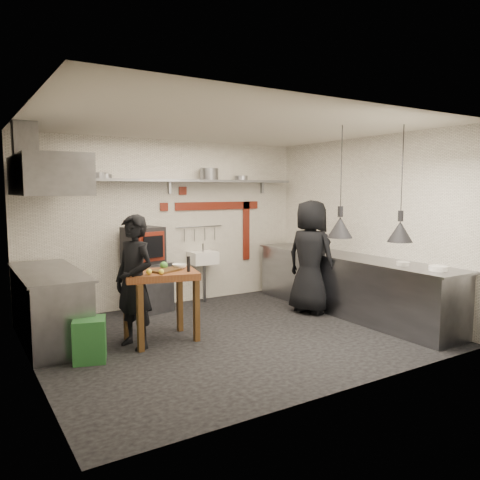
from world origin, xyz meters
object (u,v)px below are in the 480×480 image
chef_left (134,282)px  chef_right (311,257)px  green_bin (90,340)px  combi_oven (143,245)px  prep_table (161,306)px  oven_stand (148,287)px

chef_left → chef_right: (2.95, 0.12, 0.07)m
green_bin → chef_left: size_ratio=0.30×
combi_oven → green_bin: combi_oven is taller
prep_table → chef_left: 0.53m
green_bin → chef_right: bearing=5.1°
oven_stand → prep_table: size_ratio=0.87×
prep_table → chef_left: size_ratio=0.55×
chef_left → chef_right: 2.96m
combi_oven → chef_right: size_ratio=0.32×
oven_stand → chef_right: (2.20, -1.44, 0.50)m
prep_table → green_bin: bearing=-152.6°
oven_stand → chef_left: 1.78m
chef_right → green_bin: bearing=80.8°
combi_oven → prep_table: 1.65m
oven_stand → chef_left: (-0.75, -1.56, 0.43)m
oven_stand → combi_oven: 0.69m
chef_right → oven_stand: bearing=42.6°
green_bin → combi_oven: bearing=53.2°
chef_left → chef_right: size_ratio=0.92×
oven_stand → prep_table: (-0.38, -1.51, 0.06)m
combi_oven → chef_left: size_ratio=0.35×
green_bin → prep_table: 1.04m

